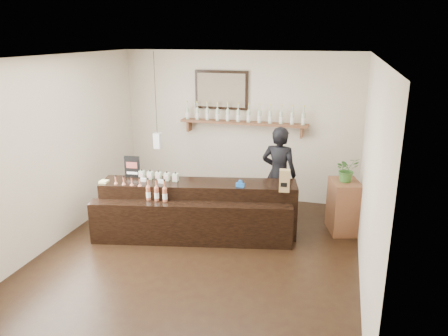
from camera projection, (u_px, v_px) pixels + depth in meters
ground at (199, 254)px, 6.39m from camera, size 5.00×5.00×0.00m
room_shell at (197, 141)px, 5.89m from camera, size 5.00×5.00×5.00m
back_wall_decor at (230, 109)px, 8.10m from camera, size 2.66×0.96×1.69m
counter at (196, 212)px, 6.87m from camera, size 3.11×1.42×1.00m
promo_sign at (132, 167)px, 7.02m from camera, size 0.26×0.04×0.36m
paper_bag at (284, 181)px, 6.39m from camera, size 0.17×0.13×0.33m
tape_dispenser at (240, 184)px, 6.62m from camera, size 0.13×0.06×0.11m
side_cabinet at (344, 206)px, 7.02m from camera, size 0.57×0.68×0.85m
potted_plant at (347, 169)px, 6.84m from camera, size 0.47×0.45×0.40m
shopkeeper at (279, 168)px, 7.32m from camera, size 0.73×0.54×1.86m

